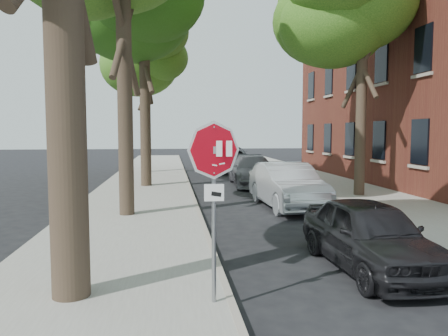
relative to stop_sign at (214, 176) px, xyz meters
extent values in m
plane|color=black|center=(0.70, 0.03, -1.95)|extent=(120.00, 120.00, 0.00)
cube|color=gray|center=(-1.80, 12.03, -1.89)|extent=(4.00, 55.00, 0.12)
cube|color=gray|center=(6.70, 12.03, -1.89)|extent=(4.00, 55.00, 0.12)
cube|color=#9E9384|center=(0.25, 12.03, -1.88)|extent=(0.12, 55.00, 0.13)
cube|color=#9E9384|center=(4.65, 12.03, -1.88)|extent=(0.12, 55.00, 0.13)
cylinder|color=gray|center=(0.00, 0.03, -0.53)|extent=(0.06, 0.06, 2.60)
cube|color=#99999E|center=(0.00, 0.00, 0.37)|extent=(0.05, 0.06, 0.10)
cylinder|color=#99999E|center=(0.00, -0.01, 0.37)|extent=(0.76, 0.32, 0.82)
cylinder|color=white|center=(0.00, -0.02, 0.37)|extent=(0.76, 0.32, 0.82)
cylinder|color=red|center=(0.00, -0.03, 0.37)|extent=(0.68, 0.29, 0.74)
cube|color=white|center=(-0.21, -0.04, 0.39)|extent=(0.08, 0.00, 0.22)
cube|color=white|center=(-0.07, -0.04, 0.39)|extent=(0.08, 0.00, 0.22)
cube|color=white|center=(0.07, -0.04, 0.39)|extent=(0.08, 0.00, 0.22)
cube|color=white|center=(0.21, -0.04, 0.39)|extent=(0.08, 0.00, 0.22)
cube|color=silver|center=(-0.11, -0.04, 0.18)|extent=(0.08, 0.00, 0.03)
cube|color=silver|center=(0.00, -0.04, 0.16)|extent=(0.08, 0.00, 0.03)
cube|color=silver|center=(0.11, -0.04, 0.18)|extent=(0.08, 0.00, 0.03)
cube|color=white|center=(0.00, -0.01, -0.23)|extent=(0.28, 0.02, 0.24)
cube|color=black|center=(0.03, -0.03, -0.25)|extent=(0.15, 0.00, 0.08)
cylinder|color=black|center=(-1.90, 7.03, 2.92)|extent=(0.44, 0.44, 9.50)
cylinder|color=black|center=(-1.70, 14.03, 3.17)|extent=(0.48, 0.48, 10.00)
ellipsoid|color=#1E430C|center=(-1.70, 14.03, 5.97)|extent=(4.62, 4.62, 3.70)
ellipsoid|color=#1E430C|center=(-2.54, 14.87, 5.55)|extent=(4.20, 4.20, 3.36)
cylinder|color=black|center=(-2.00, 21.03, 2.67)|extent=(0.40, 0.40, 9.00)
ellipsoid|color=#1D5312|center=(-2.00, 21.03, 5.19)|extent=(4.16, 4.16, 3.33)
ellipsoid|color=#1D5312|center=(-1.06, 20.46, 6.14)|extent=(3.40, 3.40, 2.72)
ellipsoid|color=#1D5312|center=(-2.76, 21.78, 4.81)|extent=(3.78, 3.78, 3.02)
cylinder|color=black|center=(6.70, 10.03, 2.67)|extent=(0.40, 0.40, 9.00)
ellipsoid|color=#1D5312|center=(6.70, 10.03, 5.19)|extent=(4.16, 4.16, 3.33)
ellipsoid|color=#1D5312|center=(5.94, 10.78, 4.81)|extent=(3.78, 3.78, 3.02)
imported|color=black|center=(3.08, 1.53, -1.29)|extent=(1.67, 3.92, 1.32)
imported|color=#ACB0B4|center=(3.30, 8.16, -1.19)|extent=(1.83, 4.67, 1.52)
imported|color=#58575D|center=(3.30, 14.36, -1.23)|extent=(2.17, 5.00, 1.43)
imported|color=black|center=(3.27, 21.85, -1.15)|extent=(2.68, 5.76, 1.60)
camera|label=1|loc=(-0.61, -6.07, 0.63)|focal=35.00mm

